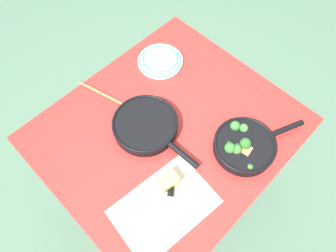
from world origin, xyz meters
name	(u,v)px	position (x,y,z in m)	size (l,w,h in m)	color
ground_plane	(168,180)	(0.00, 0.00, 0.00)	(14.00, 14.00, 0.00)	#51755B
dining_table_red	(168,137)	(0.00, 0.00, 0.64)	(1.05, 0.93, 0.72)	#B72D28
skillet_broccoli	(244,145)	(-0.15, 0.29, 0.75)	(0.40, 0.26, 0.08)	black
skillet_eggs	(146,125)	(0.07, -0.07, 0.75)	(0.28, 0.43, 0.05)	black
wooden_spoon	(123,104)	(0.06, -0.23, 0.73)	(0.13, 0.41, 0.02)	#996B42
parchment_sheet	(164,207)	(0.25, 0.23, 0.72)	(0.41, 0.30, 0.00)	beige
grater_knife	(170,198)	(0.21, 0.22, 0.73)	(0.21, 0.19, 0.02)	silver
cheese_block	(167,181)	(0.18, 0.17, 0.75)	(0.09, 0.07, 0.05)	#EACC66
dinner_plate_stack	(160,60)	(-0.24, -0.29, 0.73)	(0.22, 0.22, 0.03)	white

